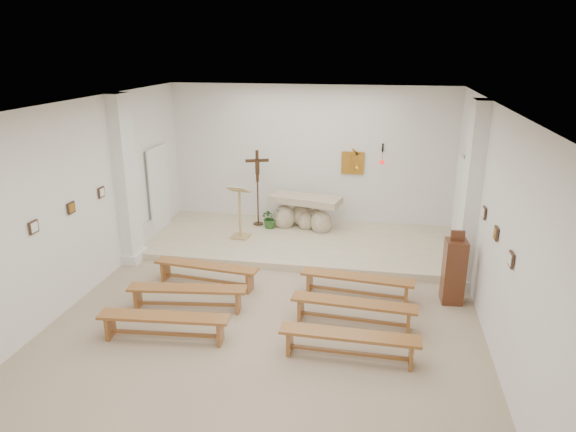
% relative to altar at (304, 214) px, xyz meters
% --- Properties ---
extents(ground, '(7.00, 10.00, 0.00)m').
position_rel_altar_xyz_m(ground, '(0.03, -4.29, -0.48)').
color(ground, tan).
rests_on(ground, ground).
extents(wall_left, '(0.02, 10.00, 3.50)m').
position_rel_altar_xyz_m(wall_left, '(-3.46, -4.29, 1.27)').
color(wall_left, silver).
rests_on(wall_left, ground).
extents(wall_right, '(0.02, 10.00, 3.50)m').
position_rel_altar_xyz_m(wall_right, '(3.52, -4.29, 1.27)').
color(wall_right, silver).
rests_on(wall_right, ground).
extents(wall_back, '(7.00, 0.02, 3.50)m').
position_rel_altar_xyz_m(wall_back, '(0.03, 0.70, 1.27)').
color(wall_back, silver).
rests_on(wall_back, ground).
extents(ceiling, '(7.00, 10.00, 0.02)m').
position_rel_altar_xyz_m(ceiling, '(0.03, -4.29, 3.01)').
color(ceiling, silver).
rests_on(ceiling, wall_back).
extents(sanctuary_platform, '(6.98, 3.00, 0.15)m').
position_rel_altar_xyz_m(sanctuary_platform, '(0.03, -0.79, -0.41)').
color(sanctuary_platform, beige).
rests_on(sanctuary_platform, ground).
extents(pilaster_left, '(0.26, 0.55, 3.50)m').
position_rel_altar_xyz_m(pilaster_left, '(-3.34, -2.29, 1.27)').
color(pilaster_left, white).
rests_on(pilaster_left, ground).
extents(pilaster_right, '(0.26, 0.55, 3.50)m').
position_rel_altar_xyz_m(pilaster_right, '(3.40, -2.29, 1.27)').
color(pilaster_right, white).
rests_on(pilaster_right, ground).
extents(gold_wall_relief, '(0.55, 0.04, 0.55)m').
position_rel_altar_xyz_m(gold_wall_relief, '(1.08, 0.67, 1.17)').
color(gold_wall_relief, '#C38A2D').
rests_on(gold_wall_relief, wall_back).
extents(sanctuary_lamp, '(0.11, 0.36, 0.44)m').
position_rel_altar_xyz_m(sanctuary_lamp, '(1.78, 0.42, 1.32)').
color(sanctuary_lamp, black).
rests_on(sanctuary_lamp, wall_back).
extents(station_frame_left_front, '(0.03, 0.20, 0.20)m').
position_rel_altar_xyz_m(station_frame_left_front, '(-3.44, -5.09, 1.24)').
color(station_frame_left_front, '#3B261A').
rests_on(station_frame_left_front, wall_left).
extents(station_frame_left_mid, '(0.03, 0.20, 0.20)m').
position_rel_altar_xyz_m(station_frame_left_mid, '(-3.44, -4.09, 1.24)').
color(station_frame_left_mid, '#3B261A').
rests_on(station_frame_left_mid, wall_left).
extents(station_frame_left_rear, '(0.03, 0.20, 0.20)m').
position_rel_altar_xyz_m(station_frame_left_rear, '(-3.44, -3.09, 1.24)').
color(station_frame_left_rear, '#3B261A').
rests_on(station_frame_left_rear, wall_left).
extents(station_frame_right_front, '(0.03, 0.20, 0.20)m').
position_rel_altar_xyz_m(station_frame_right_front, '(3.50, -5.09, 1.24)').
color(station_frame_right_front, '#3B261A').
rests_on(station_frame_right_front, wall_right).
extents(station_frame_right_mid, '(0.03, 0.20, 0.20)m').
position_rel_altar_xyz_m(station_frame_right_mid, '(3.50, -4.09, 1.24)').
color(station_frame_right_mid, '#3B261A').
rests_on(station_frame_right_mid, wall_right).
extents(station_frame_right_rear, '(0.03, 0.20, 0.20)m').
position_rel_altar_xyz_m(station_frame_right_rear, '(3.50, -3.09, 1.24)').
color(station_frame_right_rear, '#3B261A').
rests_on(station_frame_right_rear, wall_right).
extents(radiator_left, '(0.10, 0.85, 0.52)m').
position_rel_altar_xyz_m(radiator_left, '(-3.40, -1.59, -0.21)').
color(radiator_left, silver).
rests_on(radiator_left, ground).
extents(radiator_right, '(0.10, 0.85, 0.52)m').
position_rel_altar_xyz_m(radiator_right, '(3.46, -1.59, -0.21)').
color(radiator_right, silver).
rests_on(radiator_right, ground).
extents(altar, '(1.79, 1.00, 0.87)m').
position_rel_altar_xyz_m(altar, '(0.00, 0.00, 0.00)').
color(altar, beige).
rests_on(altar, sanctuary_platform).
extents(lectern, '(0.49, 0.43, 1.26)m').
position_rel_altar_xyz_m(lectern, '(-1.35, -0.96, 0.29)').
color(lectern, tan).
rests_on(lectern, sanctuary_platform).
extents(crucifix_stand, '(0.55, 0.25, 1.86)m').
position_rel_altar_xyz_m(crucifix_stand, '(-1.16, 0.01, 0.74)').
color(crucifix_stand, '#362011').
rests_on(crucifix_stand, sanctuary_platform).
extents(potted_plant, '(0.61, 0.59, 0.51)m').
position_rel_altar_xyz_m(potted_plant, '(-0.81, -0.17, -0.08)').
color(potted_plant, '#295823').
rests_on(potted_plant, sanctuary_platform).
extents(donation_pedestal, '(0.39, 0.39, 1.36)m').
position_rel_altar_xyz_m(donation_pedestal, '(3.13, -3.02, 0.11)').
color(donation_pedestal, '#582E19').
rests_on(donation_pedestal, ground).
extents(bench_left_front, '(2.06, 0.55, 0.43)m').
position_rel_altar_xyz_m(bench_left_front, '(-1.40, -3.18, -0.16)').
color(bench_left_front, brown).
rests_on(bench_left_front, ground).
extents(bench_right_front, '(2.06, 0.53, 0.43)m').
position_rel_altar_xyz_m(bench_right_front, '(1.45, -3.18, -0.16)').
color(bench_right_front, brown).
rests_on(bench_right_front, ground).
extents(bench_left_second, '(2.06, 0.58, 0.43)m').
position_rel_altar_xyz_m(bench_left_second, '(-1.40, -4.16, -0.16)').
color(bench_left_second, brown).
rests_on(bench_left_second, ground).
extents(bench_right_second, '(2.05, 0.46, 0.43)m').
position_rel_altar_xyz_m(bench_right_second, '(1.45, -4.16, -0.16)').
color(bench_right_second, brown).
rests_on(bench_right_second, ground).
extents(bench_left_third, '(2.06, 0.50, 0.43)m').
position_rel_altar_xyz_m(bench_left_third, '(-1.40, -5.15, -0.16)').
color(bench_left_third, brown).
rests_on(bench_left_third, ground).
extents(bench_right_third, '(2.04, 0.36, 0.43)m').
position_rel_altar_xyz_m(bench_right_third, '(1.45, -5.15, -0.16)').
color(bench_right_third, brown).
rests_on(bench_right_third, ground).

